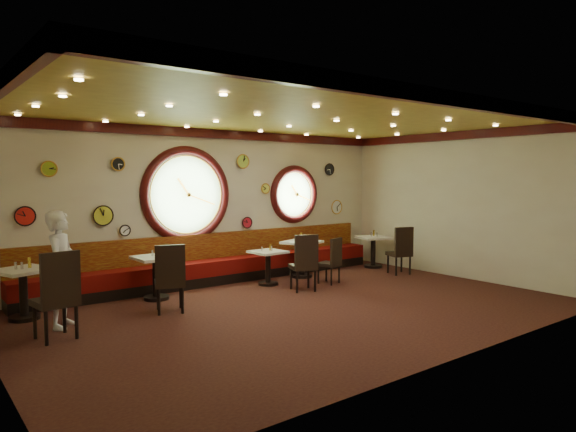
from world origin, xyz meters
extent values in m
cube|color=#331111|center=(0.00, 0.00, 0.00)|extent=(9.00, 6.00, 0.00)
cube|color=gold|center=(0.00, 0.00, 3.20)|extent=(9.00, 6.00, 0.02)
cube|color=beige|center=(0.00, 3.00, 1.60)|extent=(9.00, 0.02, 3.20)
cube|color=beige|center=(0.00, -3.00, 1.60)|extent=(9.00, 0.02, 3.20)
cube|color=beige|center=(4.50, 0.00, 1.60)|extent=(0.02, 6.00, 3.20)
cube|color=#340909|center=(0.00, 2.95, 3.11)|extent=(9.00, 0.10, 0.18)
cube|color=#340909|center=(0.00, -2.95, 3.11)|extent=(9.00, 0.10, 0.18)
cube|color=#340909|center=(4.45, 0.00, 3.11)|extent=(0.10, 6.00, 0.18)
cube|color=black|center=(0.00, 2.72, 0.10)|extent=(8.00, 0.55, 0.20)
cube|color=#5D0808|center=(0.00, 2.72, 0.35)|extent=(8.00, 0.55, 0.30)
cube|color=#5E0E07|center=(0.00, 2.94, 0.75)|extent=(8.00, 0.10, 0.55)
cylinder|color=#93C978|center=(-0.60, 3.00, 1.85)|extent=(1.66, 0.02, 1.66)
torus|color=#340909|center=(-0.60, 2.98, 1.85)|extent=(1.98, 0.18, 1.98)
torus|color=gold|center=(-0.60, 2.95, 1.85)|extent=(1.61, 0.03, 1.61)
cylinder|color=#93C978|center=(2.20, 3.00, 1.80)|extent=(1.10, 0.02, 1.10)
torus|color=#340909|center=(2.20, 2.98, 1.80)|extent=(1.38, 0.18, 1.38)
torus|color=gold|center=(2.20, 2.95, 1.80)|extent=(1.09, 0.03, 1.09)
cylinder|color=red|center=(0.85, 2.96, 1.20)|extent=(0.24, 0.03, 0.24)
cylinder|color=white|center=(3.55, 2.96, 1.45)|extent=(0.34, 0.03, 0.34)
cylinder|color=black|center=(-2.00, 2.96, 2.45)|extent=(0.24, 0.03, 0.24)
cylinder|color=white|center=(-1.90, 2.96, 1.20)|extent=(0.20, 0.03, 0.20)
cylinder|color=#B0D843|center=(0.75, 2.96, 2.55)|extent=(0.30, 0.03, 0.30)
cylinder|color=#92B023|center=(-3.20, 2.96, 2.35)|extent=(0.26, 0.03, 0.26)
cylinder|color=#E9F351|center=(1.35, 2.96, 1.95)|extent=(0.22, 0.03, 0.22)
cylinder|color=black|center=(3.30, 2.96, 2.40)|extent=(0.28, 0.03, 0.28)
cylinder|color=gold|center=(-2.30, 2.96, 1.50)|extent=(0.36, 0.03, 0.36)
cylinder|color=red|center=(-3.60, 2.96, 1.55)|extent=(0.32, 0.03, 0.32)
cylinder|color=black|center=(-3.82, 2.11, 0.03)|extent=(0.46, 0.46, 0.06)
cylinder|color=black|center=(-3.82, 2.11, 0.39)|extent=(0.12, 0.12, 0.73)
cube|color=white|center=(-3.82, 2.11, 0.77)|extent=(0.93, 0.93, 0.05)
cylinder|color=black|center=(-1.66, 2.11, 0.03)|extent=(0.45, 0.45, 0.06)
cylinder|color=black|center=(-1.66, 2.11, 0.39)|extent=(0.12, 0.12, 0.72)
cube|color=white|center=(-1.66, 2.11, 0.76)|extent=(0.73, 0.73, 0.05)
cylinder|color=black|center=(0.67, 1.91, 0.03)|extent=(0.40, 0.40, 0.05)
cylinder|color=black|center=(0.67, 1.91, 0.35)|extent=(0.11, 0.11, 0.64)
cube|color=white|center=(0.67, 1.91, 0.68)|extent=(0.67, 0.67, 0.05)
cylinder|color=black|center=(1.74, 2.12, 0.03)|extent=(0.46, 0.46, 0.06)
cylinder|color=black|center=(1.74, 2.12, 0.40)|extent=(0.13, 0.13, 0.73)
cube|color=white|center=(1.74, 2.12, 0.78)|extent=(0.95, 0.95, 0.05)
cylinder|color=black|center=(3.90, 2.01, 0.03)|extent=(0.43, 0.43, 0.06)
cylinder|color=black|center=(3.90, 2.01, 0.38)|extent=(0.12, 0.12, 0.69)
cube|color=white|center=(3.90, 2.01, 0.74)|extent=(0.86, 0.86, 0.05)
cube|color=black|center=(-3.67, 0.79, 0.51)|extent=(0.58, 0.58, 0.09)
cube|color=black|center=(-3.63, 0.57, 0.89)|extent=(0.52, 0.14, 0.67)
cube|color=black|center=(-1.82, 1.17, 0.47)|extent=(0.61, 0.61, 0.08)
cube|color=black|center=(-1.89, 0.98, 0.82)|extent=(0.46, 0.23, 0.62)
cube|color=black|center=(0.91, 1.06, 0.47)|extent=(0.59, 0.59, 0.08)
cube|color=black|center=(0.84, 0.87, 0.81)|extent=(0.46, 0.21, 0.61)
cube|color=black|center=(1.77, 1.27, 0.40)|extent=(0.50, 0.50, 0.07)
cube|color=black|center=(1.82, 1.10, 0.70)|extent=(0.40, 0.16, 0.52)
cube|color=black|center=(3.74, 1.07, 0.46)|extent=(0.58, 0.58, 0.08)
cube|color=black|center=(3.68, 0.88, 0.79)|extent=(0.45, 0.20, 0.59)
cylinder|color=#B9B9BE|center=(-3.91, 2.11, 0.85)|extent=(0.04, 0.04, 0.11)
cylinder|color=silver|center=(-1.69, 2.17, 0.84)|extent=(0.04, 0.04, 0.11)
cylinder|color=silver|center=(0.56, 1.97, 0.75)|extent=(0.03, 0.03, 0.09)
cylinder|color=silver|center=(1.67, 2.16, 0.85)|extent=(0.03, 0.03, 0.09)
cylinder|color=silver|center=(-3.83, 2.07, 0.85)|extent=(0.04, 0.04, 0.11)
cylinder|color=silver|center=(-1.60, 2.11, 0.84)|extent=(0.04, 0.04, 0.11)
cylinder|color=silver|center=(0.74, 1.87, 0.75)|extent=(0.04, 0.04, 0.10)
cylinder|color=silver|center=(1.72, 2.14, 0.85)|extent=(0.03, 0.03, 0.09)
cylinder|color=yellow|center=(-3.71, 2.14, 0.88)|extent=(0.05, 0.05, 0.16)
cylinder|color=gold|center=(-1.58, 2.15, 0.86)|extent=(0.04, 0.04, 0.14)
cylinder|color=yellow|center=(0.75, 1.93, 0.77)|extent=(0.04, 0.04, 0.14)
cylinder|color=gold|center=(1.82, 2.24, 0.89)|extent=(0.05, 0.05, 0.17)
cylinder|color=silver|center=(3.88, 2.05, 0.82)|extent=(0.04, 0.04, 0.11)
cylinder|color=silver|center=(3.95, 1.93, 0.81)|extent=(0.04, 0.04, 0.11)
cylinder|color=gold|center=(4.03, 2.12, 0.83)|extent=(0.04, 0.04, 0.14)
imported|color=white|center=(-3.44, 1.32, 0.86)|extent=(0.69, 0.75, 1.72)
camera|label=1|loc=(-5.33, -6.58, 2.20)|focal=32.00mm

